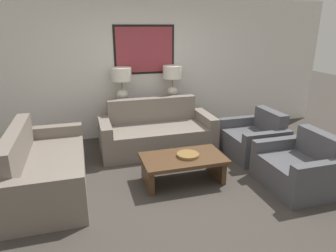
# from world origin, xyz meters

# --- Properties ---
(ground_plane) EXTENTS (20.00, 20.00, 0.00)m
(ground_plane) POSITION_xyz_m (0.00, 0.00, 0.00)
(ground_plane) COLOR #3D3833
(back_wall) EXTENTS (7.98, 0.12, 2.65)m
(back_wall) POSITION_xyz_m (0.00, 2.34, 1.33)
(back_wall) COLOR silver
(back_wall) RESTS_ON ground_plane
(console_table) EXTENTS (1.45, 0.40, 0.77)m
(console_table) POSITION_xyz_m (0.00, 2.07, 0.38)
(console_table) COLOR #332319
(console_table) RESTS_ON ground_plane
(table_lamp_left) EXTENTS (0.37, 0.37, 0.64)m
(table_lamp_left) POSITION_xyz_m (-0.49, 2.07, 1.19)
(table_lamp_left) COLOR silver
(table_lamp_left) RESTS_ON console_table
(table_lamp_right) EXTENTS (0.37, 0.37, 0.64)m
(table_lamp_right) POSITION_xyz_m (0.49, 2.07, 1.19)
(table_lamp_right) COLOR silver
(table_lamp_right) RESTS_ON console_table
(couch_by_back_wall) EXTENTS (2.00, 0.91, 0.88)m
(couch_by_back_wall) POSITION_xyz_m (0.00, 1.42, 0.30)
(couch_by_back_wall) COLOR slate
(couch_by_back_wall) RESTS_ON ground_plane
(couch_by_side) EXTENTS (0.91, 2.00, 0.88)m
(couch_by_side) POSITION_xyz_m (-1.79, 0.47, 0.30)
(couch_by_side) COLOR slate
(couch_by_side) RESTS_ON ground_plane
(coffee_table) EXTENTS (1.17, 0.66, 0.39)m
(coffee_table) POSITION_xyz_m (0.06, 0.14, 0.29)
(coffee_table) COLOR #4C331E
(coffee_table) RESTS_ON ground_plane
(decorative_bowl) EXTENTS (0.31, 0.31, 0.04)m
(decorative_bowl) POSITION_xyz_m (0.13, 0.13, 0.41)
(decorative_bowl) COLOR olive
(decorative_bowl) RESTS_ON coffee_table
(armchair_near_back_wall) EXTENTS (0.84, 1.00, 0.77)m
(armchair_near_back_wall) POSITION_xyz_m (1.55, 0.71, 0.27)
(armchair_near_back_wall) COLOR #4C4C51
(armchair_near_back_wall) RESTS_ON ground_plane
(armchair_near_camera) EXTENTS (0.84, 1.00, 0.77)m
(armchair_near_camera) POSITION_xyz_m (1.55, -0.43, 0.27)
(armchair_near_camera) COLOR #4C4C51
(armchair_near_camera) RESTS_ON ground_plane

